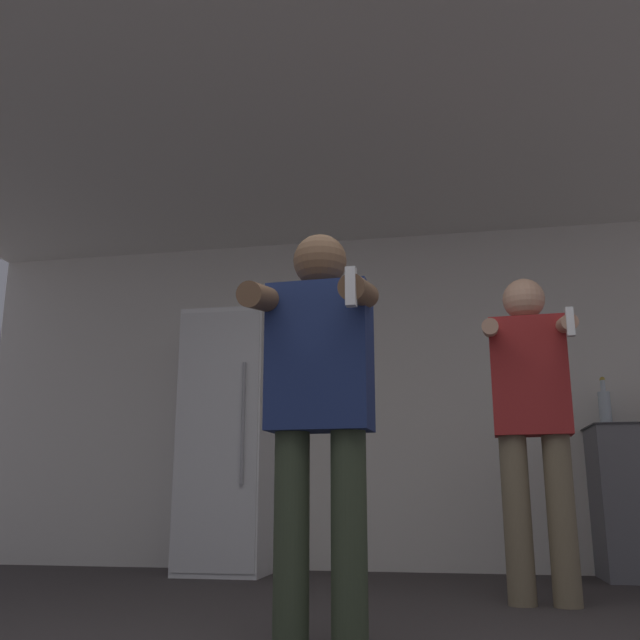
# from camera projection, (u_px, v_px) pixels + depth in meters

# --- Properties ---
(wall_back) EXTENTS (7.00, 0.06, 2.55)m
(wall_back) POSITION_uv_depth(u_px,v_px,m) (408.00, 396.00, 5.42)
(wall_back) COLOR silver
(wall_back) RESTS_ON ground_plane
(ceiling_slab) EXTENTS (7.00, 3.82, 0.05)m
(ceiling_slab) POSITION_uv_depth(u_px,v_px,m) (381.00, 134.00, 4.14)
(ceiling_slab) COLOR silver
(ceiling_slab) RESTS_ON wall_back
(refrigerator) EXTENTS (0.61, 0.72, 1.85)m
(refrigerator) POSITION_uv_depth(u_px,v_px,m) (231.00, 441.00, 5.21)
(refrigerator) COLOR white
(refrigerator) RESTS_ON ground_plane
(bottle_brown_liquor) EXTENTS (0.08, 0.08, 0.35)m
(bottle_brown_liquor) POSITION_uv_depth(u_px,v_px,m) (605.00, 407.00, 4.93)
(bottle_brown_liquor) COLOR silver
(bottle_brown_liquor) RESTS_ON counter
(person_woman_foreground) EXTENTS (0.49, 0.46, 1.56)m
(person_woman_foreground) POSITION_uv_depth(u_px,v_px,m) (319.00, 394.00, 2.74)
(person_woman_foreground) COLOR #38422D
(person_woman_foreground) RESTS_ON ground_plane
(person_man_side) EXTENTS (0.48, 0.55, 1.69)m
(person_man_side) POSITION_uv_depth(u_px,v_px,m) (532.00, 411.00, 3.73)
(person_man_side) COLOR #75664C
(person_man_side) RESTS_ON ground_plane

